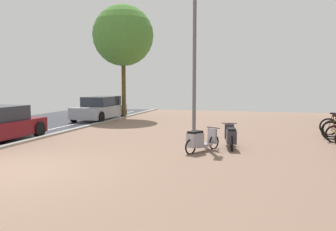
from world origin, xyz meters
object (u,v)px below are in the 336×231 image
at_px(lamp_post, 194,51).
at_px(street_tree, 123,36).
at_px(scooter_mid, 200,140).
at_px(parked_car_far, 101,108).
at_px(scooter_near, 231,137).

distance_m(lamp_post, street_tree, 8.99).
height_order(scooter_mid, street_tree, street_tree).
distance_m(parked_car_far, lamp_post, 9.01).
height_order(parked_car_far, lamp_post, lamp_post).
distance_m(scooter_near, scooter_mid, 1.25).
xyz_separation_m(scooter_near, lamp_post, (-1.60, 1.95, 2.99)).
bearing_deg(scooter_mid, scooter_near, 45.33).
height_order(scooter_near, scooter_mid, scooter_near).
bearing_deg(street_tree, parked_car_far, -125.62).
relative_size(scooter_mid, lamp_post, 0.24).
bearing_deg(street_tree, scooter_near, -50.02).
relative_size(parked_car_far, lamp_post, 0.70).
height_order(scooter_near, street_tree, street_tree).
xyz_separation_m(scooter_near, scooter_mid, (-0.88, -0.89, -0.01)).
distance_m(scooter_near, street_tree, 12.27).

